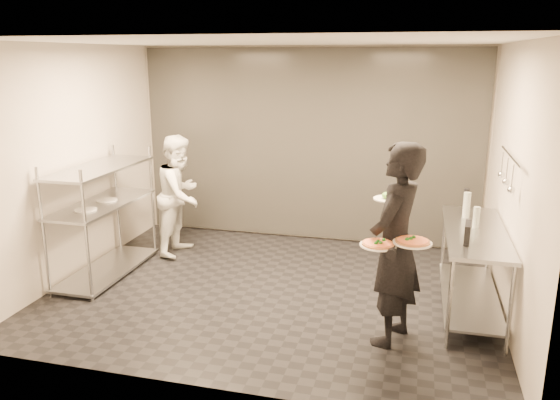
% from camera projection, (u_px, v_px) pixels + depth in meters
% --- Properties ---
extents(room_shell, '(5.00, 4.00, 2.80)m').
position_uv_depth(room_shell, '(295.00, 155.00, 7.12)').
color(room_shell, black).
rests_on(room_shell, ground).
extents(pass_rack, '(0.60, 1.60, 1.50)m').
position_uv_depth(pass_rack, '(103.00, 214.00, 6.69)').
color(pass_rack, '#B1B4B8').
rests_on(pass_rack, ground).
extents(prep_counter, '(0.60, 1.80, 0.92)m').
position_uv_depth(prep_counter, '(473.00, 256.00, 5.70)').
color(prep_counter, '#B1B4B8').
rests_on(prep_counter, ground).
extents(utensil_rail, '(0.07, 1.20, 0.31)m').
position_uv_depth(utensil_rail, '(508.00, 171.00, 5.40)').
color(utensil_rail, '#B1B4B8').
rests_on(utensil_rail, room_shell).
extents(waiter, '(0.66, 0.81, 1.93)m').
position_uv_depth(waiter, '(395.00, 245.00, 5.03)').
color(waiter, black).
rests_on(waiter, ground).
extents(chef, '(0.67, 0.83, 1.64)m').
position_uv_depth(chef, '(180.00, 195.00, 7.42)').
color(chef, white).
rests_on(chef, ground).
extents(pizza_plate_near, '(0.33, 0.33, 0.05)m').
position_uv_depth(pizza_plate_near, '(378.00, 244.00, 4.83)').
color(pizza_plate_near, silver).
rests_on(pizza_plate_near, waiter).
extents(pizza_plate_far, '(0.34, 0.34, 0.05)m').
position_uv_depth(pizza_plate_far, '(412.00, 242.00, 4.79)').
color(pizza_plate_far, silver).
rests_on(pizza_plate_far, waiter).
extents(salad_plate, '(0.29, 0.29, 0.07)m').
position_uv_depth(salad_plate, '(389.00, 197.00, 5.24)').
color(salad_plate, silver).
rests_on(salad_plate, waiter).
extents(pos_monitor, '(0.08, 0.27, 0.19)m').
position_uv_depth(pos_monitor, '(468.00, 233.00, 5.22)').
color(pos_monitor, black).
rests_on(pos_monitor, prep_counter).
extents(bottle_green, '(0.08, 0.08, 0.28)m').
position_uv_depth(bottle_green, '(467.00, 205.00, 6.02)').
color(bottle_green, gray).
rests_on(bottle_green, prep_counter).
extents(bottle_clear, '(0.07, 0.07, 0.23)m').
position_uv_depth(bottle_clear, '(476.00, 217.00, 5.65)').
color(bottle_clear, gray).
rests_on(bottle_clear, prep_counter).
extents(bottle_dark, '(0.07, 0.07, 0.24)m').
position_uv_depth(bottle_dark, '(466.00, 199.00, 6.35)').
color(bottle_dark, black).
rests_on(bottle_dark, prep_counter).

